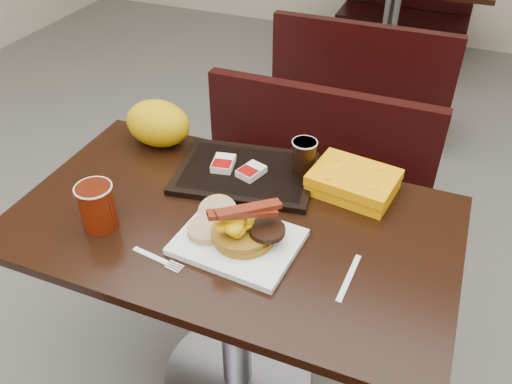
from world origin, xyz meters
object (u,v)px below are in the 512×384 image
at_px(hashbrown_sleeve_right, 251,171).
at_px(hashbrown_sleeve_left, 223,163).
at_px(table_far, 389,31).
at_px(knife, 349,278).
at_px(clamshell, 353,182).
at_px(coffee_cup_far, 304,156).
at_px(platter, 238,242).
at_px(fork, 151,256).
at_px(table_near, 235,310).
at_px(bench_far_s, 366,74).
at_px(bench_far_n, 405,2).
at_px(paper_bag, 158,123).
at_px(bench_near_n, 303,190).
at_px(coffee_cup_near, 97,207).
at_px(tray, 245,173).
at_px(pancake_stack, 244,234).

bearing_deg(hashbrown_sleeve_right, hashbrown_sleeve_left, -165.31).
xyz_separation_m(table_far, knife, (0.35, -2.69, 0.38)).
height_order(hashbrown_sleeve_right, clamshell, clamshell).
distance_m(table_far, hashbrown_sleeve_right, 2.44).
bearing_deg(coffee_cup_far, hashbrown_sleeve_left, -161.53).
bearing_deg(platter, table_far, 95.83).
bearing_deg(hashbrown_sleeve_right, platter, -56.16).
relative_size(platter, hashbrown_sleeve_right, 3.79).
bearing_deg(fork, knife, 21.71).
height_order(table_near, table_far, same).
bearing_deg(fork, hashbrown_sleeve_left, 96.21).
height_order(bench_far_s, bench_far_n, same).
bearing_deg(platter, bench_far_s, 96.23).
height_order(fork, knife, same).
bearing_deg(paper_bag, table_far, 80.76).
height_order(bench_near_n, paper_bag, paper_bag).
bearing_deg(bench_far_s, coffee_cup_near, -98.80).
bearing_deg(clamshell, hashbrown_sleeve_left, -163.90).
xyz_separation_m(tray, clamshell, (0.32, 0.05, 0.02)).
bearing_deg(bench_far_n, knife, -84.16).
distance_m(fork, hashbrown_sleeve_right, 0.41).
bearing_deg(tray, clamshell, -1.11).
height_order(bench_far_n, hashbrown_sleeve_right, hashbrown_sleeve_right).
xyz_separation_m(table_near, bench_far_n, (0.00, 3.30, -0.02)).
bearing_deg(fork, bench_far_n, 96.31).
bearing_deg(hashbrown_sleeve_right, fork, -86.98).
height_order(bench_far_s, pancake_stack, pancake_stack).
bearing_deg(bench_near_n, knife, -66.33).
distance_m(table_near, coffee_cup_far, 0.53).
height_order(bench_near_n, table_far, table_far).
relative_size(fork, coffee_cup_far, 1.52).
height_order(pancake_stack, hashbrown_sleeve_left, pancake_stack).
height_order(bench_near_n, hashbrown_sleeve_right, hashbrown_sleeve_right).
distance_m(fork, hashbrown_sleeve_left, 0.40).
xyz_separation_m(hashbrown_sleeve_left, paper_bag, (-0.26, 0.07, 0.04)).
height_order(knife, clamshell, clamshell).
distance_m(table_near, hashbrown_sleeve_right, 0.45).
bearing_deg(coffee_cup_far, coffee_cup_near, -135.36).
height_order(table_far, bench_far_n, table_far).
distance_m(bench_far_n, coffee_cup_far, 3.06).
relative_size(bench_far_s, hashbrown_sleeve_left, 11.96).
relative_size(pancake_stack, tray, 0.38).
height_order(bench_far_s, tray, tray).
distance_m(bench_far_s, hashbrown_sleeve_left, 1.76).
relative_size(fork, clamshell, 0.63).
bearing_deg(tray, fork, -111.27).
bearing_deg(bench_near_n, fork, -98.31).
bearing_deg(clamshell, hashbrown_sleeve_right, -160.34).
bearing_deg(pancake_stack, coffee_cup_near, -168.80).
bearing_deg(hashbrown_sleeve_right, bench_near_n, 106.04).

